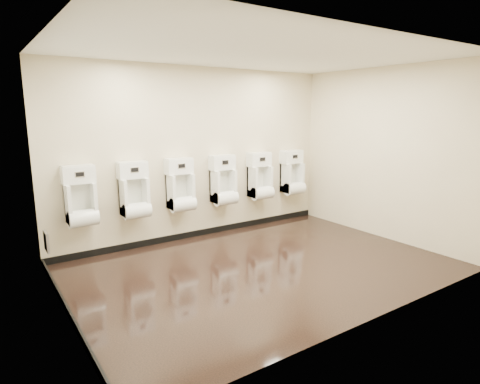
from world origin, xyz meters
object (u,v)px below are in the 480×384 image
(urinal_3, at_px, (224,184))
(urinal_5, at_px, (292,176))
(urinal_2, at_px, (181,189))
(urinal_4, at_px, (260,180))
(access_panel, at_px, (46,242))
(urinal_1, at_px, (135,194))
(urinal_0, at_px, (81,201))

(urinal_3, height_order, urinal_5, same)
(urinal_2, distance_m, urinal_4, 1.59)
(access_panel, distance_m, urinal_2, 2.12)
(urinal_1, bearing_deg, access_panel, -162.73)
(urinal_2, distance_m, urinal_3, 0.80)
(urinal_2, height_order, urinal_5, same)
(urinal_3, distance_m, urinal_4, 0.78)
(urinal_4, bearing_deg, urinal_2, 180.00)
(urinal_3, bearing_deg, urinal_2, 180.00)
(urinal_1, xyz_separation_m, urinal_4, (2.34, 0.00, 0.00))
(urinal_4, bearing_deg, urinal_5, 0.00)
(access_panel, bearing_deg, urinal_5, 5.22)
(urinal_0, height_order, urinal_4, same)
(urinal_3, bearing_deg, urinal_0, 180.00)
(urinal_4, height_order, urinal_5, same)
(access_panel, height_order, urinal_3, urinal_3)
(access_panel, xyz_separation_m, urinal_2, (2.05, 0.40, 0.38))
(urinal_0, height_order, urinal_2, same)
(urinal_2, bearing_deg, urinal_5, 0.00)
(urinal_0, height_order, urinal_3, same)
(access_panel, height_order, urinal_0, urinal_0)
(urinal_5, bearing_deg, urinal_4, 180.00)
(urinal_0, xyz_separation_m, urinal_2, (1.52, 0.00, 0.00))
(urinal_3, bearing_deg, urinal_5, 0.00)
(urinal_1, relative_size, urinal_5, 1.00)
(access_panel, height_order, urinal_2, urinal_2)
(access_panel, bearing_deg, urinal_3, 8.03)
(access_panel, bearing_deg, urinal_1, 17.27)
(urinal_4, bearing_deg, urinal_1, 180.00)
(urinal_5, bearing_deg, urinal_2, 180.00)
(access_panel, relative_size, urinal_3, 0.30)
(urinal_0, distance_m, urinal_2, 1.52)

